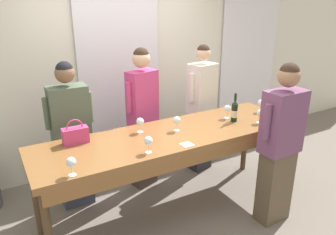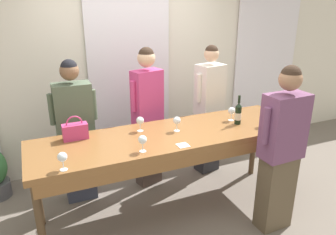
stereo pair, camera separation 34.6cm
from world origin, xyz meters
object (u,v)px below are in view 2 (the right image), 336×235
object	(u,v)px
wine_glass_center_mid	(62,157)
wine_glass_center_right	(280,113)
wine_glass_front_mid	(269,106)
wine_glass_back_left	(177,121)
handbag	(75,131)
wine_glass_front_left	(232,111)
wine_glass_front_right	(140,121)
wine_glass_center_left	(142,140)
wine_glass_back_mid	(265,117)
guest_pink_top	(148,115)
guest_olive_jacket	(76,131)
guest_cream_sweater	(209,109)
wine_bottle	(238,114)
host_pouring	(281,150)
tasting_bar	(172,141)

from	to	relation	value
wine_glass_center_mid	wine_glass_center_right	world-z (taller)	same
wine_glass_front_mid	wine_glass_back_left	bearing A→B (deg)	-179.78
handbag	wine_glass_front_left	xyz separation A→B (m)	(1.74, -0.18, 0.03)
wine_glass_center_right	wine_glass_front_right	bearing A→B (deg)	165.49
wine_glass_center_left	wine_glass_back_mid	world-z (taller)	same
wine_glass_back_mid	guest_pink_top	xyz separation A→B (m)	(-1.03, 0.92, -0.14)
wine_glass_back_left	wine_glass_back_mid	distance (m)	0.97
wine_glass_front_right	guest_olive_jacket	world-z (taller)	guest_olive_jacket
guest_cream_sweater	wine_glass_center_left	bearing A→B (deg)	-142.65
wine_glass_front_left	guest_olive_jacket	bearing A→B (deg)	159.93
wine_glass_front_left	wine_glass_back_mid	xyz separation A→B (m)	(0.22, -0.30, 0.00)
wine_bottle	handbag	distance (m)	1.77
wine_glass_front_left	wine_glass_front_right	size ratio (longest dim) A/B	1.00
wine_glass_center_left	wine_glass_back_mid	size ratio (longest dim) A/B	1.00
wine_glass_center_left	guest_olive_jacket	distance (m)	1.10
guest_pink_top	host_pouring	bearing A→B (deg)	-56.05
tasting_bar	handbag	world-z (taller)	handbag
wine_glass_center_mid	wine_glass_back_mid	bearing A→B (deg)	3.21
guest_cream_sweater	wine_glass_front_left	bearing A→B (deg)	-96.18
handbag	wine_glass_center_mid	xyz separation A→B (m)	(-0.19, -0.61, 0.03)
tasting_bar	guest_olive_jacket	world-z (taller)	guest_olive_jacket
wine_bottle	wine_glass_center_mid	distance (m)	1.96
guest_olive_jacket	wine_glass_front_mid	bearing A→B (deg)	-16.51
wine_glass_center_left	host_pouring	size ratio (longest dim) A/B	0.09
wine_glass_center_left	guest_cream_sweater	world-z (taller)	guest_cream_sweater
tasting_bar	guest_pink_top	xyz separation A→B (m)	(-0.01, 0.71, 0.06)
handbag	guest_cream_sweater	distance (m)	1.86
wine_glass_back_left	guest_olive_jacket	world-z (taller)	guest_olive_jacket
wine_glass_front_right	guest_cream_sweater	distance (m)	1.26
wine_glass_front_right	guest_cream_sweater	world-z (taller)	guest_cream_sweater
wine_glass_front_right	host_pouring	bearing A→B (deg)	-35.99
tasting_bar	wine_glass_center_right	xyz separation A→B (m)	(1.25, -0.18, 0.20)
tasting_bar	wine_glass_back_mid	bearing A→B (deg)	-11.53
wine_glass_front_mid	wine_glass_center_left	world-z (taller)	same
handbag	wine_glass_front_mid	world-z (taller)	handbag
wine_glass_front_left	wine_glass_center_mid	xyz separation A→B (m)	(-1.93, -0.43, -0.00)
wine_glass_front_right	host_pouring	size ratio (longest dim) A/B	0.09
guest_pink_top	guest_cream_sweater	distance (m)	0.88
wine_glass_front_right	wine_glass_center_mid	world-z (taller)	same
handbag	wine_glass_back_left	world-z (taller)	handbag
host_pouring	wine_glass_back_left	bearing A→B (deg)	139.43
guest_olive_jacket	wine_glass_front_right	bearing A→B (deg)	-39.16
wine_bottle	wine_glass_center_mid	world-z (taller)	wine_bottle
wine_glass_center_left	wine_glass_back_mid	distance (m)	1.44
handbag	wine_glass_back_mid	xyz separation A→B (m)	(1.96, -0.48, 0.03)
wine_glass_center_right	wine_glass_back_mid	bearing A→B (deg)	-173.43
wine_glass_front_left	guest_pink_top	size ratio (longest dim) A/B	0.09
wine_glass_center_mid	wine_glass_center_left	bearing A→B (deg)	5.20
wine_glass_center_mid	guest_cream_sweater	size ratio (longest dim) A/B	0.09
wine_glass_center_mid	wine_glass_front_mid	bearing A→B (deg)	9.17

